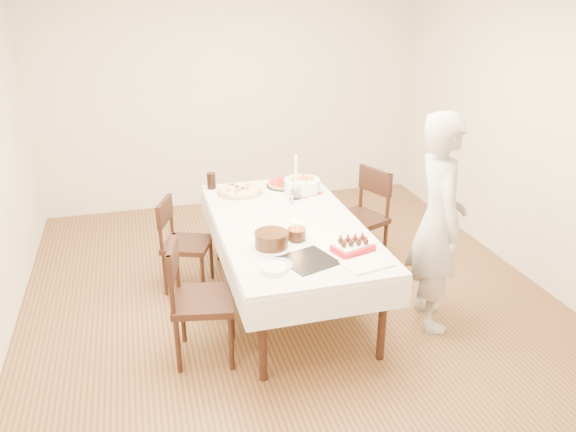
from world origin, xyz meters
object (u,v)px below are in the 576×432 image
object	(u,v)px
taper_candle	(296,177)
cola_glass	(211,181)
pizza_pepperoni	(283,184)
chair_right_savory	(358,219)
layer_cake	(271,240)
birthday_cake	(297,230)
dining_table	(288,263)
person	(438,223)
chair_left_savory	(187,244)
pasta_bowl	(302,185)
strawberry_box	(353,247)
pizza_white	(240,191)
chair_left_dessert	(204,301)

from	to	relation	value
taper_candle	cola_glass	world-z (taller)	taper_candle
pizza_pepperoni	taper_candle	size ratio (longest dim) A/B	0.77
chair_right_savory	pizza_pepperoni	bearing A→B (deg)	129.97
layer_cake	birthday_cake	world-z (taller)	birthday_cake
dining_table	person	world-z (taller)	person
person	birthday_cake	distance (m)	1.08
chair_left_savory	pasta_bowl	xyz separation A→B (m)	(1.10, 0.17, 0.39)
chair_right_savory	birthday_cake	world-z (taller)	chair_right_savory
pizza_pepperoni	dining_table	bearing A→B (deg)	-102.47
person	strawberry_box	world-z (taller)	person
pizza_white	pasta_bowl	size ratio (longest dim) A/B	1.27
pizza_pepperoni	taper_candle	distance (m)	0.40
person	cola_glass	world-z (taller)	person
cola_glass	birthday_cake	world-z (taller)	birthday_cake
cola_glass	person	bearing A→B (deg)	-45.37
chair_left_dessert	cola_glass	world-z (taller)	chair_left_dessert
chair_right_savory	pizza_pepperoni	xyz separation A→B (m)	(-0.65, 0.34, 0.30)
pizza_white	chair_right_savory	bearing A→B (deg)	-13.51
chair_right_savory	chair_left_savory	bearing A→B (deg)	158.10
chair_left_dessert	pasta_bowl	distance (m)	1.67
dining_table	strawberry_box	size ratio (longest dim) A/B	7.56
chair_right_savory	dining_table	bearing A→B (deg)	-171.19
cola_glass	layer_cake	xyz separation A→B (m)	(0.24, -1.38, -0.01)
chair_right_savory	taper_candle	size ratio (longest dim) A/B	2.25
chair_right_savory	pasta_bowl	bearing A→B (deg)	140.92
dining_table	birthday_cake	size ratio (longest dim) A/B	14.75
cola_glass	birthday_cake	distance (m)	1.38
pasta_bowl	birthday_cake	size ratio (longest dim) A/B	2.31
birthday_cake	dining_table	bearing A→B (deg)	85.37
pizza_white	pasta_bowl	xyz separation A→B (m)	(0.57, -0.10, 0.04)
pizza_pepperoni	chair_right_savory	bearing A→B (deg)	-27.79
dining_table	chair_right_savory	distance (m)	0.98
chair_left_dessert	pizza_pepperoni	world-z (taller)	chair_left_dessert
chair_left_savory	birthday_cake	size ratio (longest dim) A/B	5.78
chair_left_dessert	pizza_white	distance (m)	1.45
person	layer_cake	bearing A→B (deg)	95.15
dining_table	chair_right_savory	xyz separation A→B (m)	(0.84, 0.50, 0.09)
layer_cake	pizza_white	bearing A→B (deg)	90.27
pizza_white	cola_glass	distance (m)	0.31
person	pasta_bowl	bearing A→B (deg)	41.99
person	pizza_white	world-z (taller)	person
dining_table	cola_glass	distance (m)	1.17
pizza_white	strawberry_box	bearing A→B (deg)	-68.06
chair_right_savory	person	distance (m)	1.16
chair_left_dessert	dining_table	bearing A→B (deg)	-133.41
person	cola_glass	bearing A→B (deg)	56.50
pasta_bowl	taper_candle	xyz separation A→B (m)	(-0.11, -0.17, 0.15)
layer_cake	strawberry_box	world-z (taller)	layer_cake
chair_left_savory	person	distance (m)	2.15
chair_left_savory	birthday_cake	distance (m)	1.20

